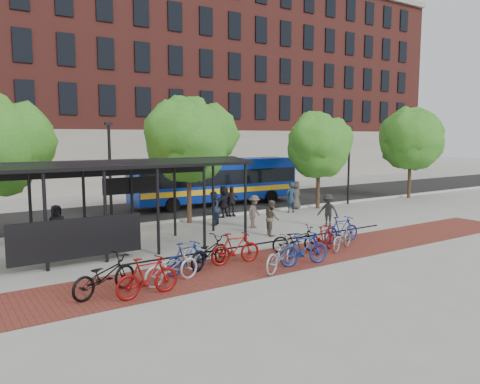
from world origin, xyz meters
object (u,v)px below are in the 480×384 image
bike_6 (281,254)px  bike_10 (342,237)px  bus (216,179)px  pedestrian_2 (213,208)px  tree_c (319,143)px  tree_b (190,137)px  bike_4 (209,252)px  pedestrian_4 (231,201)px  lamp_post_right (349,163)px  pedestrian_3 (254,212)px  bus_shelter (115,175)px  bike_7 (304,249)px  bike_2 (171,267)px  bike_1 (147,277)px  bike_3 (186,258)px  pedestrian_0 (57,225)px  pedestrian_7 (291,197)px  pedestrian_8 (272,218)px  bike_9 (324,239)px  lamp_post_left (110,173)px  pedestrian_5 (224,201)px  tree_d (411,136)px  bike_5 (235,248)px  bike_0 (104,276)px  bike_11 (341,229)px  pedestrian_6 (296,195)px  pedestrian_9 (328,211)px  bike_8 (296,239)px

bike_6 → bike_10: size_ratio=1.15×
bus → pedestrian_2: 6.92m
tree_c → tree_b: bearing=180.0°
tree_c → bike_4: 15.06m
bike_10 → pedestrian_4: pedestrian_4 is taller
lamp_post_right → pedestrian_3: 10.65m
bus_shelter → bike_7: size_ratio=5.43×
bike_2 → bike_4: bike_4 is taller
bike_1 → bike_3: bike_1 is taller
bike_10 → pedestrian_0: bearing=28.8°
pedestrian_7 → pedestrian_8: (-4.82, -4.43, -0.09)m
bike_9 → pedestrian_2: 7.17m
tree_b → lamp_post_left: size_ratio=1.26×
bike_2 → pedestrian_5: pedestrian_5 is taller
pedestrian_4 → tree_d: bearing=8.5°
bike_6 → pedestrian_8: size_ratio=1.33×
bike_10 → bus: bearing=-32.7°
bike_2 → pedestrian_2: (5.84, 7.41, 0.33)m
bike_2 → pedestrian_3: bearing=-63.6°
bus → bike_5: (-6.62, -12.48, -1.17)m
bike_0 → bike_4: (3.86, 0.79, -0.02)m
tree_d → pedestrian_8: bearing=-163.5°
pedestrian_8 → bike_11: bearing=-129.1°
bike_11 → pedestrian_6: size_ratio=1.08×
tree_c → bus: 6.98m
lamp_post_right → pedestrian_9: 8.73m
tree_c → bike_10: size_ratio=3.20×
bike_8 → pedestrian_3: size_ratio=1.22×
bike_1 → bike_4: (2.90, 1.59, -0.04)m
pedestrian_8 → pedestrian_2: bearing=36.2°
bus_shelter → bus: 12.70m
pedestrian_5 → tree_b: bearing=-18.5°
pedestrian_7 → pedestrian_9: (-1.32, -4.43, -0.08)m
bike_3 → bike_9: 5.80m
bike_9 → pedestrian_4: size_ratio=1.03×
bike_0 → bike_2: bike_0 is taller
bus_shelter → bike_5: (2.84, -4.10, -2.44)m
lamp_post_left → pedestrian_5: (6.41, 0.20, -1.86)m
bike_3 → bike_8: bearing=-101.6°
lamp_post_right → pedestrian_9: lamp_post_right is taller
bike_3 → bike_10: bearing=-107.8°
bike_1 → bike_11: bearing=-83.9°
tree_d → pedestrian_9: size_ratio=3.98×
tree_d → bike_10: 18.33m
bike_10 → bike_9: bearing=58.1°
bike_9 → bike_3: bearing=66.9°
bike_0 → pedestrian_3: (9.19, 5.62, 0.25)m
pedestrian_6 → pedestrian_9: pedestrian_6 is taller
bike_2 → bike_10: 7.49m
pedestrian_0 → pedestrian_8: size_ratio=1.05×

